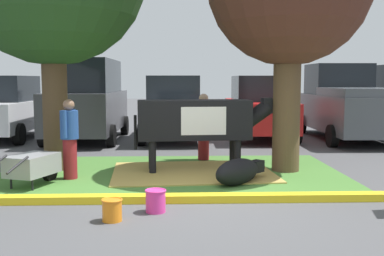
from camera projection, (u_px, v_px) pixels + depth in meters
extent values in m
plane|color=#4C4C4F|center=(200.00, 201.00, 7.40)|extent=(80.00, 80.00, 0.00)
cube|color=#477A33|center=(170.00, 173.00, 9.52)|extent=(6.93, 4.15, 0.02)
cube|color=yellow|center=(169.00, 198.00, 7.30)|extent=(8.13, 0.24, 0.12)
cube|color=tan|center=(193.00, 172.00, 9.53)|extent=(3.35, 2.61, 0.04)
cylinder|color=brown|center=(55.00, 104.00, 9.78)|extent=(0.51, 0.51, 2.78)
cylinder|color=brown|center=(287.00, 107.00, 9.63)|extent=(0.56, 0.56, 2.68)
cube|color=black|center=(194.00, 120.00, 9.62)|extent=(2.35, 0.87, 0.80)
cube|color=white|center=(201.00, 119.00, 9.64)|extent=(0.95, 0.79, 0.56)
cylinder|color=black|center=(257.00, 114.00, 9.76)|extent=(0.66, 0.37, 0.58)
cube|color=black|center=(273.00, 105.00, 9.78)|extent=(0.46, 0.29, 0.32)
cube|color=white|center=(282.00, 107.00, 9.80)|extent=(0.13, 0.21, 0.20)
cylinder|color=black|center=(233.00, 153.00, 10.04)|extent=(0.14, 0.14, 0.69)
cylinder|color=black|center=(237.00, 156.00, 9.55)|extent=(0.14, 0.14, 0.69)
cylinder|color=black|center=(152.00, 154.00, 9.84)|extent=(0.14, 0.14, 0.69)
cylinder|color=black|center=(153.00, 158.00, 9.36)|extent=(0.14, 0.14, 0.69)
cylinder|color=black|center=(135.00, 132.00, 9.51)|extent=(0.06, 0.06, 0.70)
ellipsoid|color=black|center=(237.00, 172.00, 8.47)|extent=(1.11, 1.12, 0.48)
cube|color=black|center=(256.00, 166.00, 8.91)|extent=(0.34, 0.34, 0.22)
cube|color=silver|center=(260.00, 165.00, 9.00)|extent=(0.11, 0.11, 0.16)
cylinder|color=black|center=(241.00, 177.00, 8.87)|extent=(0.32, 0.32, 0.10)
cylinder|color=maroon|center=(204.00, 144.00, 11.04)|extent=(0.26, 0.26, 0.81)
cylinder|color=maroon|center=(204.00, 115.00, 10.97)|extent=(0.34, 0.34, 0.55)
sphere|color=tan|center=(204.00, 98.00, 10.93)|extent=(0.22, 0.22, 0.22)
cylinder|color=maroon|center=(212.00, 114.00, 10.86)|extent=(0.09, 0.09, 0.53)
cylinder|color=maroon|center=(195.00, 113.00, 11.07)|extent=(0.09, 0.09, 0.53)
cylinder|color=maroon|center=(70.00, 159.00, 8.92)|extent=(0.26, 0.26, 0.78)
cylinder|color=#23478C|center=(69.00, 125.00, 8.85)|extent=(0.34, 0.34, 0.54)
sphere|color=#8C664C|center=(69.00, 105.00, 8.81)|extent=(0.21, 0.21, 0.21)
cylinder|color=#23478C|center=(74.00, 122.00, 9.07)|extent=(0.09, 0.09, 0.51)
cylinder|color=#23478C|center=(64.00, 124.00, 8.63)|extent=(0.09, 0.09, 0.51)
cube|color=gray|center=(32.00, 165.00, 8.31)|extent=(0.88, 1.06, 0.36)
cylinder|color=black|center=(50.00, 172.00, 8.80)|extent=(0.22, 0.37, 0.36)
cylinder|color=black|center=(11.00, 183.00, 8.12)|extent=(0.04, 0.04, 0.24)
cylinder|color=black|center=(32.00, 185.00, 7.98)|extent=(0.04, 0.04, 0.24)
cylinder|color=black|center=(18.00, 165.00, 7.61)|extent=(0.23, 0.51, 0.23)
cylinder|color=orange|center=(112.00, 210.00, 6.32)|extent=(0.26, 0.26, 0.29)
torus|color=orange|center=(112.00, 200.00, 6.30)|extent=(0.29, 0.29, 0.02)
cylinder|color=#EA3893|center=(156.00, 201.00, 6.75)|extent=(0.29, 0.29, 0.32)
torus|color=#EA3893|center=(156.00, 190.00, 6.73)|extent=(0.31, 0.31, 0.02)
cube|color=silver|center=(6.00, 115.00, 15.01)|extent=(1.89, 4.44, 0.90)
cube|color=black|center=(5.00, 88.00, 14.92)|extent=(1.63, 2.23, 0.80)
cylinder|color=black|center=(48.00, 125.00, 16.49)|extent=(0.23, 0.64, 0.64)
cylinder|color=black|center=(19.00, 134.00, 13.64)|extent=(0.23, 0.64, 0.64)
cube|color=#3D3D42|center=(88.00, 111.00, 14.68)|extent=(2.00, 4.64, 1.20)
cube|color=black|center=(87.00, 76.00, 14.57)|extent=(1.74, 3.23, 1.00)
cylinder|color=black|center=(70.00, 126.00, 16.21)|extent=(0.23, 0.64, 0.64)
cylinder|color=black|center=(125.00, 125.00, 16.24)|extent=(0.23, 0.64, 0.64)
cylinder|color=black|center=(44.00, 136.00, 13.24)|extent=(0.23, 0.64, 0.64)
cylinder|color=black|center=(111.00, 136.00, 13.27)|extent=(0.23, 0.64, 0.64)
cube|color=silver|center=(174.00, 115.00, 14.90)|extent=(1.89, 4.44, 0.90)
cube|color=black|center=(174.00, 89.00, 14.81)|extent=(1.63, 2.23, 0.80)
cylinder|color=black|center=(149.00, 125.00, 16.35)|extent=(0.23, 0.64, 0.64)
cylinder|color=black|center=(201.00, 125.00, 16.38)|extent=(0.23, 0.64, 0.64)
cylinder|color=black|center=(142.00, 135.00, 13.51)|extent=(0.23, 0.64, 0.64)
cylinder|color=black|center=(204.00, 135.00, 13.54)|extent=(0.23, 0.64, 0.64)
cube|color=red|center=(259.00, 115.00, 15.22)|extent=(1.89, 4.44, 0.90)
cube|color=black|center=(259.00, 88.00, 15.13)|extent=(1.63, 2.23, 0.80)
cylinder|color=black|center=(227.00, 124.00, 16.67)|extent=(0.23, 0.64, 0.64)
cylinder|color=black|center=(277.00, 124.00, 16.70)|extent=(0.23, 0.64, 0.64)
cylinder|color=black|center=(236.00, 133.00, 13.83)|extent=(0.23, 0.64, 0.64)
cylinder|color=black|center=(297.00, 133.00, 13.85)|extent=(0.23, 0.64, 0.64)
cube|color=#4C5156|center=(347.00, 112.00, 14.92)|extent=(2.11, 5.44, 1.10)
cube|color=black|center=(338.00, 79.00, 15.75)|extent=(1.88, 1.84, 1.00)
cube|color=#4C5156|center=(362.00, 92.00, 13.64)|extent=(1.96, 2.74, 0.24)
cylinder|color=black|center=(301.00, 124.00, 16.70)|extent=(0.23, 0.64, 0.64)
cylinder|color=black|center=(357.00, 124.00, 16.73)|extent=(0.23, 0.64, 0.64)
cylinder|color=black|center=(332.00, 136.00, 13.21)|extent=(0.23, 0.64, 0.64)
cylinder|color=black|center=(371.00, 123.00, 17.22)|extent=(0.23, 0.64, 0.64)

